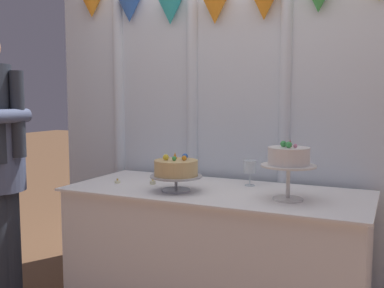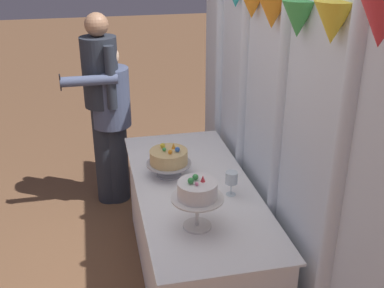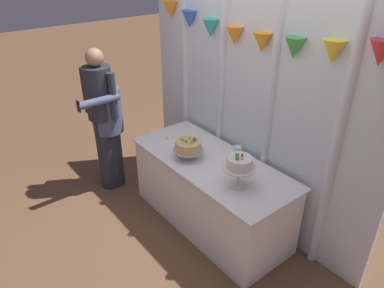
{
  "view_description": "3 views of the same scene",
  "coord_description": "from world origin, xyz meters",
  "px_view_note": "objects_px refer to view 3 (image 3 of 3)",
  "views": [
    {
      "loc": [
        1.0,
        -2.37,
        1.34
      ],
      "look_at": [
        -0.14,
        0.06,
        1.06
      ],
      "focal_mm": 41.4,
      "sensor_mm": 36.0,
      "label": 1
    },
    {
      "loc": [
        2.73,
        -0.51,
        2.36
      ],
      "look_at": [
        -0.11,
        0.11,
        1.05
      ],
      "focal_mm": 44.64,
      "sensor_mm": 36.0,
      "label": 2
    },
    {
      "loc": [
        2.31,
        -1.97,
        2.69
      ],
      "look_at": [
        -0.19,
        0.01,
        0.93
      ],
      "focal_mm": 33.77,
      "sensor_mm": 36.0,
      "label": 3
    }
  ],
  "objects_px": {
    "wine_glass": "(238,150)",
    "guest_girl_blue_dress": "(108,127)",
    "tealight_far_left": "(167,138)",
    "cake_display_nearleft": "(188,146)",
    "cake_display_nearright": "(239,164)",
    "guest_man_dark_suit": "(102,116)",
    "cake_table": "(210,192)",
    "tealight_near_left": "(184,144)"
  },
  "relations": [
    {
      "from": "guest_man_dark_suit",
      "to": "guest_girl_blue_dress",
      "type": "distance_m",
      "value": 0.18
    },
    {
      "from": "tealight_far_left",
      "to": "guest_man_dark_suit",
      "type": "distance_m",
      "value": 0.81
    },
    {
      "from": "cake_display_nearright",
      "to": "guest_man_dark_suit",
      "type": "relative_size",
      "value": 0.19
    },
    {
      "from": "cake_display_nearleft",
      "to": "tealight_near_left",
      "type": "xyz_separation_m",
      "value": [
        -0.24,
        0.13,
        -0.12
      ]
    },
    {
      "from": "tealight_far_left",
      "to": "guest_girl_blue_dress",
      "type": "relative_size",
      "value": 0.03
    },
    {
      "from": "tealight_far_left",
      "to": "guest_girl_blue_dress",
      "type": "xyz_separation_m",
      "value": [
        -0.65,
        -0.4,
        0.01
      ]
    },
    {
      "from": "cake_display_nearright",
      "to": "guest_girl_blue_dress",
      "type": "relative_size",
      "value": 0.22
    },
    {
      "from": "cake_display_nearleft",
      "to": "tealight_near_left",
      "type": "bearing_deg",
      "value": 151.56
    },
    {
      "from": "guest_man_dark_suit",
      "to": "guest_girl_blue_dress",
      "type": "xyz_separation_m",
      "value": [
        -0.01,
        0.06,
        -0.17
      ]
    },
    {
      "from": "cake_table",
      "to": "cake_display_nearleft",
      "type": "bearing_deg",
      "value": -144.89
    },
    {
      "from": "cake_display_nearleft",
      "to": "tealight_far_left",
      "type": "relative_size",
      "value": 8.12
    },
    {
      "from": "cake_table",
      "to": "tealight_far_left",
      "type": "height_order",
      "value": "tealight_far_left"
    },
    {
      "from": "guest_girl_blue_dress",
      "to": "wine_glass",
      "type": "bearing_deg",
      "value": 24.97
    },
    {
      "from": "tealight_far_left",
      "to": "cake_table",
      "type": "bearing_deg",
      "value": 6.73
    },
    {
      "from": "wine_glass",
      "to": "guest_man_dark_suit",
      "type": "distance_m",
      "value": 1.64
    },
    {
      "from": "cake_table",
      "to": "tealight_far_left",
      "type": "bearing_deg",
      "value": -173.27
    },
    {
      "from": "cake_display_nearright",
      "to": "tealight_far_left",
      "type": "bearing_deg",
      "value": 179.55
    },
    {
      "from": "cake_display_nearright",
      "to": "wine_glass",
      "type": "height_order",
      "value": "cake_display_nearright"
    },
    {
      "from": "cake_display_nearright",
      "to": "tealight_near_left",
      "type": "distance_m",
      "value": 0.93
    },
    {
      "from": "tealight_near_left",
      "to": "guest_girl_blue_dress",
      "type": "xyz_separation_m",
      "value": [
        -0.88,
        -0.47,
        0.01
      ]
    },
    {
      "from": "wine_glass",
      "to": "tealight_far_left",
      "type": "height_order",
      "value": "wine_glass"
    },
    {
      "from": "cake_table",
      "to": "cake_display_nearright",
      "type": "distance_m",
      "value": 0.78
    },
    {
      "from": "cake_display_nearleft",
      "to": "tealight_near_left",
      "type": "height_order",
      "value": "cake_display_nearleft"
    },
    {
      "from": "wine_glass",
      "to": "guest_man_dark_suit",
      "type": "height_order",
      "value": "guest_man_dark_suit"
    },
    {
      "from": "wine_glass",
      "to": "tealight_far_left",
      "type": "bearing_deg",
      "value": -160.69
    },
    {
      "from": "tealight_far_left",
      "to": "guest_girl_blue_dress",
      "type": "height_order",
      "value": "guest_girl_blue_dress"
    },
    {
      "from": "cake_table",
      "to": "cake_display_nearright",
      "type": "relative_size",
      "value": 5.55
    },
    {
      "from": "cake_table",
      "to": "cake_display_nearleft",
      "type": "xyz_separation_m",
      "value": [
        -0.2,
        -0.14,
        0.52
      ]
    },
    {
      "from": "cake_display_nearleft",
      "to": "tealight_far_left",
      "type": "distance_m",
      "value": 0.49
    },
    {
      "from": "cake_display_nearleft",
      "to": "wine_glass",
      "type": "xyz_separation_m",
      "value": [
        0.35,
        0.35,
        -0.01
      ]
    },
    {
      "from": "guest_man_dark_suit",
      "to": "cake_display_nearleft",
      "type": "bearing_deg",
      "value": 19.7
    },
    {
      "from": "cake_display_nearright",
      "to": "tealight_far_left",
      "type": "distance_m",
      "value": 1.15
    },
    {
      "from": "guest_girl_blue_dress",
      "to": "cake_display_nearright",
      "type": "bearing_deg",
      "value": 12.31
    },
    {
      "from": "cake_table",
      "to": "tealight_far_left",
      "type": "relative_size",
      "value": 47.62
    },
    {
      "from": "cake_table",
      "to": "guest_girl_blue_dress",
      "type": "distance_m",
      "value": 1.46
    },
    {
      "from": "cake_display_nearleft",
      "to": "cake_display_nearright",
      "type": "height_order",
      "value": "cake_display_nearright"
    },
    {
      "from": "guest_man_dark_suit",
      "to": "cake_display_nearright",
      "type": "bearing_deg",
      "value": 14.22
    },
    {
      "from": "cake_display_nearright",
      "to": "tealight_far_left",
      "type": "height_order",
      "value": "cake_display_nearright"
    },
    {
      "from": "wine_glass",
      "to": "guest_girl_blue_dress",
      "type": "relative_size",
      "value": 0.11
    },
    {
      "from": "cake_table",
      "to": "guest_girl_blue_dress",
      "type": "bearing_deg",
      "value": -160.11
    },
    {
      "from": "wine_glass",
      "to": "tealight_far_left",
      "type": "distance_m",
      "value": 0.87
    },
    {
      "from": "tealight_far_left",
      "to": "guest_man_dark_suit",
      "type": "bearing_deg",
      "value": -144.54
    }
  ]
}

